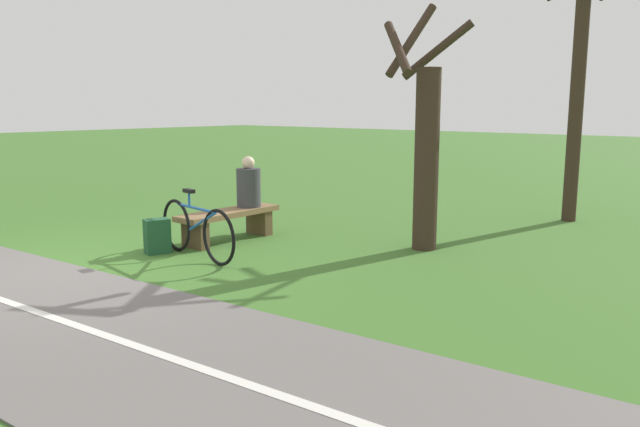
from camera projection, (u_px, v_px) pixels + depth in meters
ground_plane at (70, 269)px, 7.70m from camera, size 80.00×80.00×0.00m
paved_path at (239, 383)px, 4.52m from camera, size 5.49×36.09×0.02m
path_centre_line at (239, 381)px, 4.51m from camera, size 2.71×31.90×0.00m
bench at (229, 220)px, 9.23m from camera, size 1.71×0.50×0.46m
person_seated at (249, 186)px, 9.47m from camera, size 0.37×0.37×0.77m
bicycle at (196, 230)px, 8.18m from camera, size 0.31×1.79×0.90m
backpack at (157, 236)px, 8.47m from camera, size 0.38×0.33×0.47m
tree_mid_field at (577, 91)px, 10.51m from camera, size 1.31×1.38×5.02m
tree_far_left at (425, 143)px, 8.55m from camera, size 1.35×1.05×3.39m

